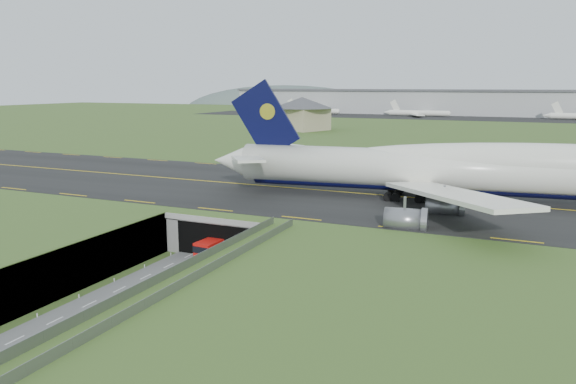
% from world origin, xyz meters
% --- Properties ---
extents(ground, '(900.00, 900.00, 0.00)m').
position_xyz_m(ground, '(0.00, 0.00, 0.00)').
color(ground, '#436327').
rests_on(ground, ground).
extents(airfield_deck, '(800.00, 800.00, 6.00)m').
position_xyz_m(airfield_deck, '(0.00, 0.00, 3.00)').
color(airfield_deck, gray).
rests_on(airfield_deck, ground).
extents(trench_road, '(12.00, 75.00, 0.20)m').
position_xyz_m(trench_road, '(0.00, -7.50, 0.10)').
color(trench_road, slate).
rests_on(trench_road, ground).
extents(taxiway, '(800.00, 44.00, 0.18)m').
position_xyz_m(taxiway, '(0.00, 33.00, 6.09)').
color(taxiway, black).
rests_on(taxiway, airfield_deck).
extents(tunnel_portal, '(17.00, 22.30, 6.00)m').
position_xyz_m(tunnel_portal, '(0.00, 16.71, 3.33)').
color(tunnel_portal, gray).
rests_on(tunnel_portal, ground).
extents(guideway, '(3.00, 53.00, 7.05)m').
position_xyz_m(guideway, '(11.00, -19.11, 5.32)').
color(guideway, '#A8A8A3').
rests_on(guideway, ground).
extents(jumbo_jet, '(93.80, 60.14, 20.03)m').
position_xyz_m(jumbo_jet, '(34.37, 33.78, 11.39)').
color(jumbo_jet, white).
rests_on(jumbo_jet, ground).
extents(shuttle_tram, '(3.15, 7.30, 2.92)m').
position_xyz_m(shuttle_tram, '(0.48, 7.81, 1.61)').
color(shuttle_tram, red).
rests_on(shuttle_tram, ground).
extents(service_building, '(31.87, 31.87, 13.57)m').
position_xyz_m(service_building, '(-47.29, 155.11, 14.04)').
color(service_building, tan).
rests_on(service_building, ground).
extents(cargo_terminal, '(320.00, 67.00, 15.60)m').
position_xyz_m(cargo_terminal, '(-0.16, 299.41, 13.96)').
color(cargo_terminal, '#B2B2B2').
rests_on(cargo_terminal, ground).
extents(distant_hills, '(700.00, 91.00, 60.00)m').
position_xyz_m(distant_hills, '(64.38, 430.00, -4.00)').
color(distant_hills, '#52635D').
rests_on(distant_hills, ground).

